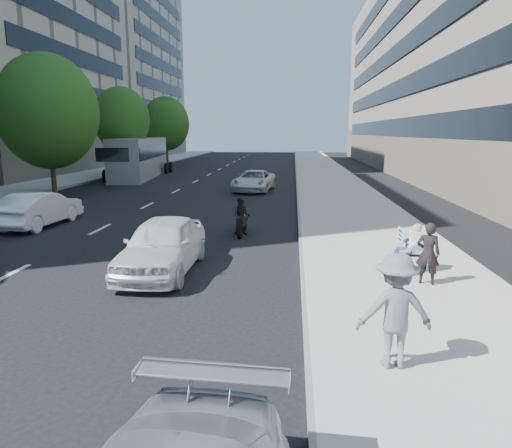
# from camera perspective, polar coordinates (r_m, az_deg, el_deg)

# --- Properties ---
(ground) EXTENTS (160.00, 160.00, 0.00)m
(ground) POSITION_cam_1_polar(r_m,az_deg,el_deg) (10.07, -2.36, -10.83)
(ground) COLOR black
(ground) RESTS_ON ground
(near_sidewalk) EXTENTS (5.00, 120.00, 0.15)m
(near_sidewalk) POSITION_cam_1_polar(r_m,az_deg,el_deg) (29.62, 10.13, 3.99)
(near_sidewalk) COLOR #AFABA4
(near_sidewalk) RESTS_ON ground
(far_sidewalk) EXTENTS (4.50, 120.00, 0.15)m
(far_sidewalk) POSITION_cam_1_polar(r_m,az_deg,el_deg) (34.50, -26.74, 3.98)
(far_sidewalk) COLOR #AFABA4
(far_sidewalk) RESTS_ON ground
(far_bldg_north) EXTENTS (22.00, 28.00, 28.00)m
(far_bldg_north) POSITION_cam_1_polar(r_m,az_deg,el_deg) (78.43, -19.85, 18.24)
(far_bldg_north) COLOR #BEB18E
(far_bldg_north) RESTS_ON ground
(near_building) EXTENTS (14.00, 70.00, 20.00)m
(near_building) POSITION_cam_1_polar(r_m,az_deg,el_deg) (44.61, 26.83, 18.22)
(near_building) COLOR gray
(near_building) RESTS_ON ground
(tree_far_c) EXTENTS (6.00, 6.00, 8.47)m
(tree_far_c) POSITION_cam_1_polar(r_m,az_deg,el_deg) (31.06, -24.58, 12.65)
(tree_far_c) COLOR #382616
(tree_far_c) RESTS_ON ground
(tree_far_d) EXTENTS (4.80, 4.80, 7.65)m
(tree_far_d) POSITION_cam_1_polar(r_m,az_deg,el_deg) (41.98, -16.49, 12.43)
(tree_far_d) COLOR #382616
(tree_far_d) RESTS_ON ground
(tree_far_e) EXTENTS (5.40, 5.40, 7.89)m
(tree_far_e) POSITION_cam_1_polar(r_m,az_deg,el_deg) (55.29, -11.20, 12.21)
(tree_far_e) COLOR #382616
(tree_far_e) RESTS_ON ground
(seated_protester) EXTENTS (0.83, 1.11, 1.31)m
(seated_protester) POSITION_cam_1_polar(r_m,az_deg,el_deg) (12.80, 18.73, -2.47)
(seated_protester) COLOR navy
(seated_protester) RESTS_ON near_sidewalk
(jogger) EXTENTS (1.24, 0.77, 1.84)m
(jogger) POSITION_cam_1_polar(r_m,az_deg,el_deg) (7.56, 17.01, -10.34)
(jogger) COLOR slate
(jogger) RESTS_ON near_sidewalk
(pedestrian_woman) EXTENTS (0.64, 0.51, 1.53)m
(pedestrian_woman) POSITION_cam_1_polar(r_m,az_deg,el_deg) (11.87, 20.70, -3.45)
(pedestrian_woman) COLOR black
(pedestrian_woman) RESTS_ON near_sidewalk
(white_sedan_near) EXTENTS (1.80, 4.45, 1.51)m
(white_sedan_near) POSITION_cam_1_polar(r_m,az_deg,el_deg) (12.85, -11.61, -2.57)
(white_sedan_near) COLOR silver
(white_sedan_near) RESTS_ON ground
(white_sedan_mid) EXTENTS (1.75, 4.41, 1.43)m
(white_sedan_mid) POSITION_cam_1_polar(r_m,az_deg,el_deg) (20.75, -25.45, 1.72)
(white_sedan_mid) COLOR white
(white_sedan_mid) RESTS_ON ground
(white_sedan_far) EXTENTS (2.83, 5.11, 1.35)m
(white_sedan_far) POSITION_cam_1_polar(r_m,az_deg,el_deg) (30.09, -0.24, 5.44)
(white_sedan_far) COLOR silver
(white_sedan_far) RESTS_ON ground
(motorcycle) EXTENTS (0.72, 2.05, 1.42)m
(motorcycle) POSITION_cam_1_polar(r_m,az_deg,el_deg) (17.14, -1.77, 0.74)
(motorcycle) COLOR black
(motorcycle) RESTS_ON ground
(bus) EXTENTS (3.86, 12.28, 3.30)m
(bus) POSITION_cam_1_polar(r_m,az_deg,el_deg) (40.54, -14.29, 7.99)
(bus) COLOR gray
(bus) RESTS_ON ground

